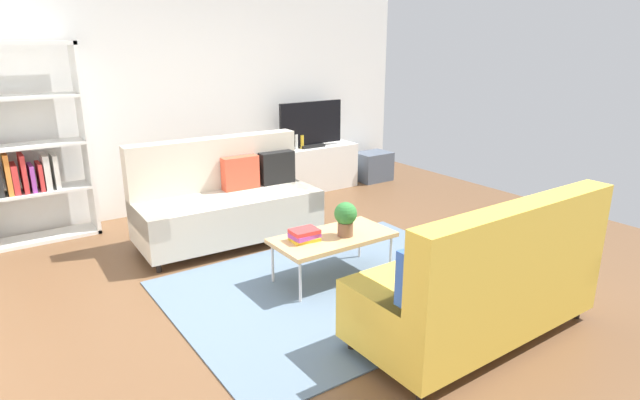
{
  "coord_description": "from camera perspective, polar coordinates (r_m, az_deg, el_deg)",
  "views": [
    {
      "loc": [
        -2.5,
        -3.7,
        2.13
      ],
      "look_at": [
        0.21,
        0.23,
        0.65
      ],
      "focal_mm": 29.46,
      "sensor_mm": 36.0,
      "label": 1
    }
  ],
  "objects": [
    {
      "name": "storage_trunk",
      "position": [
        8.2,
        5.78,
        3.66
      ],
      "size": [
        0.52,
        0.4,
        0.44
      ],
      "primitive_type": "cube",
      "color": "#4C5666",
      "rests_on": "ground_plane"
    },
    {
      "name": "table_book_0",
      "position": [
        4.63,
        -1.69,
        -4.24
      ],
      "size": [
        0.26,
        0.21,
        0.03
      ],
      "primitive_type": "cube",
      "rotation": [
        0.0,
        0.0,
        -0.11
      ],
      "color": "gold",
      "rests_on": "coffee_table"
    },
    {
      "name": "area_rug",
      "position": [
        4.74,
        2.31,
        -9.41
      ],
      "size": [
        2.9,
        2.2,
        0.01
      ],
      "primitive_type": "cube",
      "color": "slate",
      "rests_on": "ground_plane"
    },
    {
      "name": "vase_0",
      "position": [
        7.26,
        -5.12,
        6.03
      ],
      "size": [
        0.09,
        0.09,
        0.18
      ],
      "primitive_type": "cylinder",
      "color": "silver",
      "rests_on": "tv_console"
    },
    {
      "name": "bottle_1",
      "position": [
        7.4,
        -1.97,
        6.34
      ],
      "size": [
        0.05,
        0.05,
        0.19
      ],
      "primitive_type": "cylinder",
      "color": "gold",
      "rests_on": "tv_console"
    },
    {
      "name": "wall_far",
      "position": [
        7.0,
        -13.75,
        11.17
      ],
      "size": [
        6.4,
        0.12,
        2.9
      ],
      "primitive_type": "cube",
      "color": "white",
      "rests_on": "ground_plane"
    },
    {
      "name": "couch_beige",
      "position": [
        5.72,
        -10.09,
        -0.14
      ],
      "size": [
        1.93,
        0.91,
        1.1
      ],
      "rotation": [
        0.0,
        0.0,
        3.11
      ],
      "color": "beige",
      "rests_on": "ground_plane"
    },
    {
      "name": "tv_console",
      "position": [
        7.61,
        -1.05,
        3.45
      ],
      "size": [
        1.4,
        0.44,
        0.64
      ],
      "primitive_type": "cube",
      "color": "silver",
      "rests_on": "ground_plane"
    },
    {
      "name": "bottle_0",
      "position": [
        7.34,
        -2.6,
        6.33
      ],
      "size": [
        0.05,
        0.05,
        0.21
      ],
      "primitive_type": "cylinder",
      "color": "silver",
      "rests_on": "tv_console"
    },
    {
      "name": "table_book_2",
      "position": [
        4.6,
        -1.7,
        -3.41
      ],
      "size": [
        0.25,
        0.19,
        0.04
      ],
      "primitive_type": "cube",
      "rotation": [
        0.0,
        0.0,
        -0.05
      ],
      "color": "red",
      "rests_on": "table_book_1"
    },
    {
      "name": "ground_plane",
      "position": [
        4.95,
        -0.49,
        -8.26
      ],
      "size": [
        7.68,
        7.68,
        0.0
      ],
      "primitive_type": "plane",
      "color": "brown"
    },
    {
      "name": "bookshelf",
      "position": [
        6.31,
        -29.09,
        4.45
      ],
      "size": [
        1.1,
        0.36,
        2.1
      ],
      "color": "white",
      "rests_on": "ground_plane"
    },
    {
      "name": "coffee_table",
      "position": [
        4.75,
        1.41,
        -4.19
      ],
      "size": [
        1.1,
        0.56,
        0.42
      ],
      "color": "tan",
      "rests_on": "ground_plane"
    },
    {
      "name": "potted_plant",
      "position": [
        4.69,
        2.79,
        -1.85
      ],
      "size": [
        0.21,
        0.21,
        0.31
      ],
      "color": "brown",
      "rests_on": "coffee_table"
    },
    {
      "name": "vase_1",
      "position": [
        7.34,
        -4.12,
        5.97
      ],
      "size": [
        0.11,
        0.11,
        0.13
      ],
      "primitive_type": "cylinder",
      "color": "#B24C4C",
      "rests_on": "tv_console"
    },
    {
      "name": "couch_green",
      "position": [
        3.98,
        17.11,
        -8.65
      ],
      "size": [
        1.91,
        0.86,
        1.1
      ],
      "rotation": [
        0.0,
        0.0,
        0.01
      ],
      "color": "gold",
      "rests_on": "ground_plane"
    },
    {
      "name": "table_book_1",
      "position": [
        4.62,
        -1.7,
        -3.85
      ],
      "size": [
        0.25,
        0.19,
        0.04
      ],
      "primitive_type": "cube",
      "rotation": [
        0.0,
        0.0,
        0.05
      ],
      "color": "purple",
      "rests_on": "table_book_0"
    },
    {
      "name": "tv",
      "position": [
        7.47,
        -0.99,
        8.14
      ],
      "size": [
        1.0,
        0.2,
        0.64
      ],
      "color": "black",
      "rests_on": "tv_console"
    }
  ]
}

